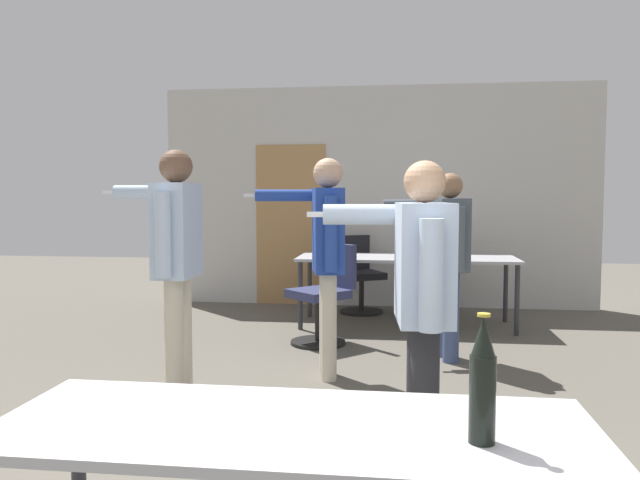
% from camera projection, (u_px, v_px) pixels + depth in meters
% --- Properties ---
extents(back_wall, '(5.45, 0.12, 2.77)m').
position_uv_depth(back_wall, '(375.00, 198.00, 7.90)').
color(back_wall, beige).
rests_on(back_wall, ground_plane).
extents(conference_table_near, '(1.73, 0.64, 0.75)m').
position_uv_depth(conference_table_near, '(293.00, 450.00, 1.80)').
color(conference_table_near, '#A8A8AD').
rests_on(conference_table_near, ground_plane).
extents(conference_table_far, '(2.32, 0.80, 0.75)m').
position_uv_depth(conference_table_far, '(406.00, 262.00, 6.68)').
color(conference_table_far, '#A8A8AD').
rests_on(conference_table_far, ground_plane).
extents(person_right_polo, '(0.82, 0.64, 1.59)m').
position_uv_depth(person_right_polo, '(448.00, 249.00, 5.28)').
color(person_right_polo, '#3D4C75').
rests_on(person_right_polo, ground_plane).
extents(person_far_watching, '(0.78, 0.69, 1.58)m').
position_uv_depth(person_far_watching, '(421.00, 288.00, 3.14)').
color(person_far_watching, '#28282D').
rests_on(person_far_watching, ground_plane).
extents(person_near_casual, '(0.83, 0.56, 1.68)m').
position_uv_depth(person_near_casual, '(326.00, 245.00, 4.74)').
color(person_near_casual, beige).
rests_on(person_near_casual, ground_plane).
extents(person_center_tall, '(0.78, 0.63, 1.72)m').
position_uv_depth(person_center_tall, '(175.00, 247.00, 4.35)').
color(person_center_tall, beige).
rests_on(person_center_tall, ground_plane).
extents(office_chair_mid_tucked, '(0.65, 0.68, 0.92)m').
position_uv_depth(office_chair_mid_tucked, '(424.00, 277.00, 7.45)').
color(office_chair_mid_tucked, black).
rests_on(office_chair_mid_tucked, ground_plane).
extents(office_chair_far_left, '(0.68, 0.69, 0.94)m').
position_uv_depth(office_chair_far_left, '(324.00, 297.00, 5.91)').
color(office_chair_far_left, black).
rests_on(office_chair_far_left, ground_plane).
extents(office_chair_far_right, '(0.64, 0.67, 0.92)m').
position_uv_depth(office_chair_far_right, '(359.00, 277.00, 7.51)').
color(office_chair_far_right, black).
rests_on(office_chair_far_right, ground_plane).
extents(beer_bottle, '(0.07, 0.07, 0.35)m').
position_uv_depth(beer_bottle, '(483.00, 382.00, 1.64)').
color(beer_bottle, black).
rests_on(beer_bottle, conference_table_near).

